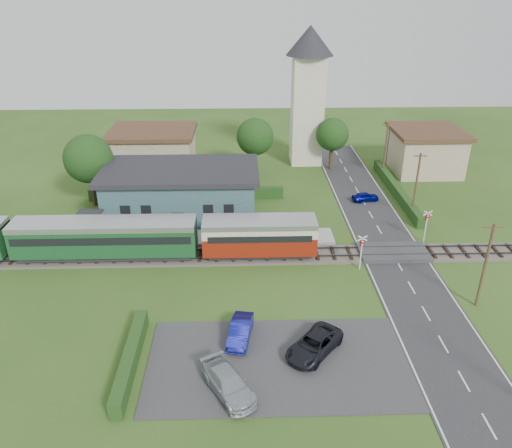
{
  "coord_description": "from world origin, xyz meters",
  "views": [
    {
      "loc": [
        -3.66,
        -37.16,
        22.52
      ],
      "look_at": [
        -2.44,
        4.0,
        2.31
      ],
      "focal_mm": 35.0,
      "sensor_mm": 36.0,
      "label": 1
    }
  ],
  "objects_px": {
    "house_west": "(154,150)",
    "pedestrian_far": "(127,229)",
    "crossing_signal_far": "(427,222)",
    "crossing_signal_near": "(362,247)",
    "equipment_hut": "(90,226)",
    "car_park_silver": "(228,383)",
    "train": "(68,238)",
    "car_park_dark": "(314,345)",
    "pedestrian_near": "(258,228)",
    "church_tower": "(308,86)",
    "station_building": "(181,192)",
    "car_on_road": "(365,197)",
    "house_east": "(425,150)",
    "car_park_blue": "(240,331)"
  },
  "relations": [
    {
      "from": "car_park_silver",
      "to": "car_on_road",
      "type": "bearing_deg",
      "value": 32.86
    },
    {
      "from": "car_on_road",
      "to": "house_west",
      "type": "bearing_deg",
      "value": 54.65
    },
    {
      "from": "crossing_signal_far",
      "to": "pedestrian_near",
      "type": "xyz_separation_m",
      "value": [
        -15.79,
        0.72,
        -0.86
      ]
    },
    {
      "from": "house_west",
      "to": "pedestrian_far",
      "type": "height_order",
      "value": "house_west"
    },
    {
      "from": "crossing_signal_far",
      "to": "car_park_dark",
      "type": "height_order",
      "value": "crossing_signal_far"
    },
    {
      "from": "crossing_signal_near",
      "to": "car_on_road",
      "type": "distance_m",
      "value": 15.15
    },
    {
      "from": "equipment_hut",
      "to": "car_park_silver",
      "type": "height_order",
      "value": "equipment_hut"
    },
    {
      "from": "crossing_signal_far",
      "to": "car_park_silver",
      "type": "height_order",
      "value": "crossing_signal_far"
    },
    {
      "from": "crossing_signal_far",
      "to": "car_park_blue",
      "type": "height_order",
      "value": "crossing_signal_far"
    },
    {
      "from": "church_tower",
      "to": "house_east",
      "type": "distance_m",
      "value": 17.21
    },
    {
      "from": "car_on_road",
      "to": "train",
      "type": "bearing_deg",
      "value": 100.55
    },
    {
      "from": "crossing_signal_near",
      "to": "car_on_road",
      "type": "bearing_deg",
      "value": 75.38
    },
    {
      "from": "train",
      "to": "car_park_silver",
      "type": "bearing_deg",
      "value": -49.04
    },
    {
      "from": "crossing_signal_near",
      "to": "pedestrian_far",
      "type": "relative_size",
      "value": 1.71
    },
    {
      "from": "house_east",
      "to": "crossing_signal_far",
      "type": "bearing_deg",
      "value": -108.08
    },
    {
      "from": "church_tower",
      "to": "car_park_silver",
      "type": "bearing_deg",
      "value": -102.79
    },
    {
      "from": "church_tower",
      "to": "crossing_signal_near",
      "type": "distance_m",
      "value": 29.57
    },
    {
      "from": "crossing_signal_near",
      "to": "car_park_dark",
      "type": "relative_size",
      "value": 0.7
    },
    {
      "from": "equipment_hut",
      "to": "car_park_silver",
      "type": "xyz_separation_m",
      "value": [
        13.36,
        -19.7,
        -1.0
      ]
    },
    {
      "from": "church_tower",
      "to": "pedestrian_near",
      "type": "distance_m",
      "value": 25.6
    },
    {
      "from": "equipment_hut",
      "to": "train",
      "type": "height_order",
      "value": "train"
    },
    {
      "from": "church_tower",
      "to": "station_building",
      "type": "bearing_deg",
      "value": -131.41
    },
    {
      "from": "crossing_signal_near",
      "to": "car_park_blue",
      "type": "height_order",
      "value": "crossing_signal_near"
    },
    {
      "from": "house_west",
      "to": "pedestrian_far",
      "type": "bearing_deg",
      "value": -88.89
    },
    {
      "from": "train",
      "to": "crossing_signal_far",
      "type": "height_order",
      "value": "train"
    },
    {
      "from": "crossing_signal_far",
      "to": "crossing_signal_near",
      "type": "bearing_deg",
      "value": -146.31
    },
    {
      "from": "pedestrian_far",
      "to": "car_park_dark",
      "type": "bearing_deg",
      "value": -149.01
    },
    {
      "from": "equipment_hut",
      "to": "car_on_road",
      "type": "bearing_deg",
      "value": 17.65
    },
    {
      "from": "equipment_hut",
      "to": "train",
      "type": "bearing_deg",
      "value": -106.86
    },
    {
      "from": "crossing_signal_far",
      "to": "house_east",
      "type": "bearing_deg",
      "value": 71.92
    },
    {
      "from": "station_building",
      "to": "church_tower",
      "type": "height_order",
      "value": "church_tower"
    },
    {
      "from": "house_west",
      "to": "pedestrian_near",
      "type": "distance_m",
      "value": 23.7
    },
    {
      "from": "crossing_signal_near",
      "to": "car_park_silver",
      "type": "height_order",
      "value": "crossing_signal_near"
    },
    {
      "from": "train",
      "to": "house_west",
      "type": "xyz_separation_m",
      "value": [
        3.97,
        23.0,
        0.61
      ]
    },
    {
      "from": "house_west",
      "to": "car_on_road",
      "type": "bearing_deg",
      "value": -23.25
    },
    {
      "from": "train",
      "to": "crossing_signal_near",
      "type": "height_order",
      "value": "train"
    },
    {
      "from": "pedestrian_near",
      "to": "house_east",
      "type": "bearing_deg",
      "value": -149.8
    },
    {
      "from": "equipment_hut",
      "to": "crossing_signal_far",
      "type": "height_order",
      "value": "crossing_signal_far"
    },
    {
      "from": "house_east",
      "to": "car_park_silver",
      "type": "xyz_separation_m",
      "value": [
        -24.64,
        -38.5,
        -2.05
      ]
    },
    {
      "from": "station_building",
      "to": "pedestrian_near",
      "type": "height_order",
      "value": "station_building"
    },
    {
      "from": "house_east",
      "to": "car_park_blue",
      "type": "bearing_deg",
      "value": -125.53
    },
    {
      "from": "car_park_blue",
      "to": "train",
      "type": "bearing_deg",
      "value": 152.06
    },
    {
      "from": "crossing_signal_near",
      "to": "car_park_silver",
      "type": "relative_size",
      "value": 0.71
    },
    {
      "from": "station_building",
      "to": "crossing_signal_far",
      "type": "distance_m",
      "value": 24.51
    },
    {
      "from": "pedestrian_near",
      "to": "house_west",
      "type": "bearing_deg",
      "value": -67.41
    },
    {
      "from": "pedestrian_far",
      "to": "train",
      "type": "bearing_deg",
      "value": 113.67
    },
    {
      "from": "station_building",
      "to": "pedestrian_near",
      "type": "relative_size",
      "value": 9.57
    },
    {
      "from": "crossing_signal_near",
      "to": "equipment_hut",
      "type": "bearing_deg",
      "value": 167.06
    },
    {
      "from": "crossing_signal_near",
      "to": "pedestrian_far",
      "type": "bearing_deg",
      "value": 165.03
    },
    {
      "from": "car_park_blue",
      "to": "pedestrian_near",
      "type": "distance_m",
      "value": 14.73
    }
  ]
}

